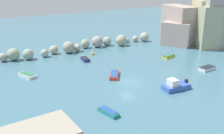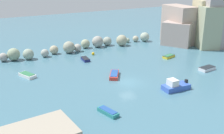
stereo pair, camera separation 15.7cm
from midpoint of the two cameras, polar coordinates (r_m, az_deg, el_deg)
The scene contains 11 objects.
cove_water at distance 44.94m, azimuth 3.28°, elevation -3.25°, with size 160.00×160.00×0.00m, color #436F81.
cliff_headland_right at distance 70.39m, azimuth 17.11°, elevation 8.59°, with size 13.87×15.70×12.74m.
rock_breakwater at distance 62.11m, azimuth -9.36°, elevation 4.20°, with size 43.53×4.68×2.75m.
channel_buoy at distance 59.62m, azimuth -4.16°, elevation 2.88°, with size 0.65×0.65×0.65m, color gold.
moored_boat_0 at distance 47.15m, azimuth 0.39°, elevation -1.66°, with size 3.42×4.19×0.67m.
moored_boat_1 at distance 49.29m, azimuth -17.70°, elevation -1.69°, with size 2.64×3.67×0.64m.
moored_boat_2 at distance 35.19m, azimuth -0.90°, elevation -9.54°, with size 1.81×3.36×0.61m.
moored_boat_3 at distance 53.35m, azimuth 19.51°, elevation -0.27°, with size 3.32×1.83×0.64m.
moored_boat_4 at distance 43.07m, azimuth 13.27°, elevation -3.94°, with size 4.41×2.26×1.80m.
moored_boat_5 at distance 58.88m, azimuth 11.89°, elevation 2.25°, with size 3.10×1.93×0.55m.
moored_boat_6 at distance 55.98m, azimuth -5.81°, elevation 1.67°, with size 1.42×2.80×0.57m.
Camera 1 is at (-22.30, -34.90, 17.43)m, focal length 42.88 mm.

